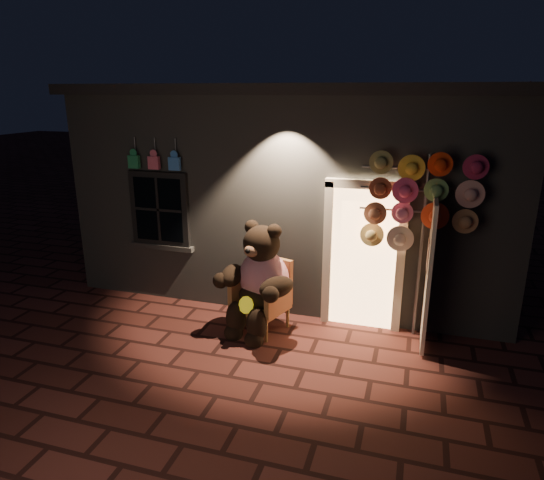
% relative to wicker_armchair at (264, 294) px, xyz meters
% --- Properties ---
extents(ground, '(60.00, 60.00, 0.00)m').
position_rel_wicker_armchair_xyz_m(ground, '(-0.00, -0.97, -0.52)').
color(ground, '#592822').
rests_on(ground, ground).
extents(shop_building, '(7.30, 5.95, 3.51)m').
position_rel_wicker_armchair_xyz_m(shop_building, '(0.00, 3.02, 1.22)').
color(shop_building, slate).
rests_on(shop_building, ground).
extents(wicker_armchair, '(0.87, 0.83, 1.04)m').
position_rel_wicker_armchair_xyz_m(wicker_armchair, '(0.00, 0.00, 0.00)').
color(wicker_armchair, '#A37F3F').
rests_on(wicker_armchair, ground).
extents(teddy_bear, '(1.17, 1.08, 1.69)m').
position_rel_wicker_armchair_xyz_m(teddy_bear, '(-0.03, -0.13, 0.25)').
color(teddy_bear, '#AA1234').
rests_on(teddy_bear, ground).
extents(hat_rack, '(1.54, 0.22, 2.60)m').
position_rel_wicker_armchair_xyz_m(hat_rack, '(2.02, 0.31, 1.47)').
color(hat_rack, '#59595E').
rests_on(hat_rack, ground).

